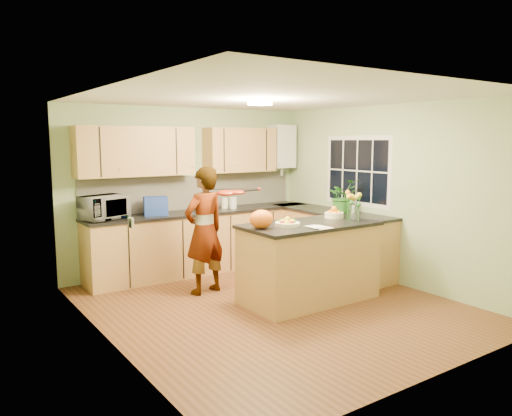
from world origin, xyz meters
TOP-DOWN VIEW (x-y plane):
  - floor at (0.00, 0.00)m, footprint 4.50×4.50m
  - ceiling at (0.00, 0.00)m, footprint 4.00×4.50m
  - wall_back at (0.00, 2.25)m, footprint 4.00×0.02m
  - wall_front at (0.00, -2.25)m, footprint 4.00×0.02m
  - wall_left at (-2.00, 0.00)m, footprint 0.02×4.50m
  - wall_right at (2.00, 0.00)m, footprint 0.02×4.50m
  - back_counter at (0.10, 1.95)m, footprint 3.64×0.62m
  - right_counter at (1.70, 0.85)m, footprint 0.62×2.24m
  - splashback at (0.10, 2.23)m, footprint 3.60×0.02m
  - upper_cabinets at (-0.18, 2.08)m, footprint 3.20×0.34m
  - boiler at (1.70, 2.09)m, footprint 0.40×0.30m
  - window_right at (1.99, 0.60)m, footprint 0.01×1.30m
  - light_switch at (-1.99, -0.60)m, footprint 0.02×0.09m
  - ceiling_lamp at (0.00, 0.30)m, footprint 0.30×0.30m
  - peninsula_island at (0.51, -0.06)m, footprint 1.72×0.88m
  - fruit_dish at (0.16, -0.06)m, footprint 0.30×0.30m
  - orange_bowl at (1.06, 0.09)m, footprint 0.25×0.25m
  - flower_vase at (1.11, -0.24)m, footprint 0.25×0.25m
  - orange_bag at (-0.19, -0.01)m, footprint 0.32×0.29m
  - papers at (0.41, -0.36)m, footprint 0.20×0.27m
  - violinist at (-0.42, 0.96)m, footprint 0.67×0.51m
  - violin at (-0.22, 0.74)m, footprint 0.61×0.53m
  - microwave at (-1.42, 1.96)m, footprint 0.69×0.57m
  - blue_box at (-0.68, 1.94)m, footprint 0.39×0.33m
  - kettle at (0.13, 1.96)m, footprint 0.16×0.16m
  - jar_cream at (0.51, 2.00)m, footprint 0.14×0.14m
  - jar_white at (0.60, 1.90)m, footprint 0.15×0.15m
  - potted_plant at (1.70, 0.61)m, footprint 0.46×0.41m

SIDE VIEW (x-z plane):
  - floor at x=0.00m, z-range 0.00..0.00m
  - back_counter at x=0.10m, z-range 0.00..0.94m
  - right_counter at x=1.70m, z-range 0.00..0.94m
  - peninsula_island at x=0.51m, z-range 0.00..0.99m
  - violinist at x=-0.42m, z-range 0.00..1.67m
  - papers at x=0.41m, z-range 0.98..1.00m
  - jar_cream at x=0.51m, z-range 0.94..1.10m
  - fruit_dish at x=0.16m, z-range 0.97..1.08m
  - jar_white at x=0.60m, z-range 0.94..1.12m
  - orange_bowl at x=1.06m, z-range 0.97..1.12m
  - kettle at x=0.13m, z-range 0.91..1.22m
  - blue_box at x=-0.68m, z-range 0.94..1.20m
  - orange_bag at x=-0.19m, z-range 0.98..1.20m
  - microwave at x=-1.42m, z-range 0.94..1.27m
  - potted_plant at x=1.70m, z-range 0.94..1.44m
  - splashback at x=0.10m, z-range 0.94..1.46m
  - wall_back at x=0.00m, z-range 0.00..2.50m
  - wall_front at x=0.00m, z-range 0.00..2.50m
  - wall_left at x=-2.00m, z-range 0.00..2.50m
  - wall_right at x=2.00m, z-range 0.00..2.50m
  - flower_vase at x=1.11m, z-range 1.06..1.52m
  - light_switch at x=-1.99m, z-range 1.26..1.34m
  - violin at x=-0.22m, z-range 1.26..1.41m
  - window_right at x=1.99m, z-range 1.02..2.08m
  - upper_cabinets at x=-0.18m, z-range 1.50..2.20m
  - boiler at x=1.70m, z-range 1.47..2.33m
  - ceiling_lamp at x=0.00m, z-range 2.43..2.50m
  - ceiling at x=0.00m, z-range 2.49..2.51m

